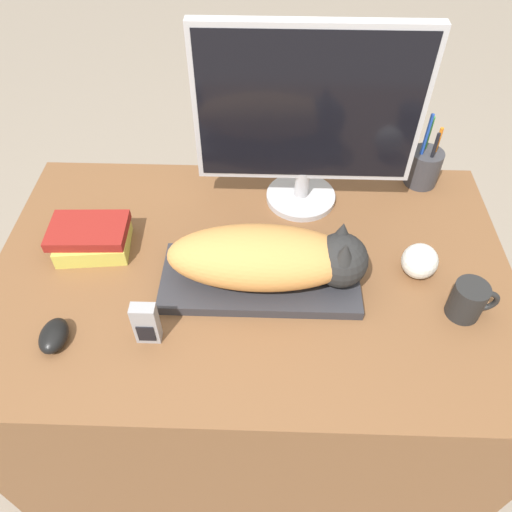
# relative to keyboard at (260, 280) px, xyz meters

# --- Properties ---
(desk) EXTENTS (1.19, 0.76, 0.72)m
(desk) POSITION_rel_keyboard_xyz_m (-0.02, 0.04, -0.37)
(desk) COLOR brown
(desk) RESTS_ON ground_plane
(keyboard) EXTENTS (0.43, 0.19, 0.02)m
(keyboard) POSITION_rel_keyboard_xyz_m (0.00, 0.00, 0.00)
(keyboard) COLOR #2D2D33
(keyboard) RESTS_ON desk
(cat) EXTENTS (0.42, 0.16, 0.14)m
(cat) POSITION_rel_keyboard_xyz_m (0.03, 0.00, 0.07)
(cat) COLOR #D18C47
(cat) RESTS_ON keyboard
(monitor) EXTENTS (0.51, 0.18, 0.46)m
(monitor) POSITION_rel_keyboard_xyz_m (0.10, 0.28, 0.24)
(monitor) COLOR #B7B7BC
(monitor) RESTS_ON desk
(computer_mouse) EXTENTS (0.06, 0.08, 0.04)m
(computer_mouse) POSITION_rel_keyboard_xyz_m (-0.41, -0.16, 0.01)
(computer_mouse) COLOR black
(computer_mouse) RESTS_ON desk
(coffee_mug) EXTENTS (0.10, 0.07, 0.08)m
(coffee_mug) POSITION_rel_keyboard_xyz_m (0.43, -0.07, 0.03)
(coffee_mug) COLOR black
(coffee_mug) RESTS_ON desk
(pen_cup) EXTENTS (0.09, 0.09, 0.21)m
(pen_cup) POSITION_rel_keyboard_xyz_m (0.42, 0.37, 0.04)
(pen_cup) COLOR #38383D
(pen_cup) RESTS_ON desk
(baseball) EXTENTS (0.08, 0.08, 0.08)m
(baseball) POSITION_rel_keyboard_xyz_m (0.35, 0.04, 0.03)
(baseball) COLOR silver
(baseball) RESTS_ON desk
(phone) EXTENTS (0.05, 0.03, 0.10)m
(phone) POSITION_rel_keyboard_xyz_m (-0.22, -0.15, 0.04)
(phone) COLOR #99999E
(phone) RESTS_ON desk
(book_stack) EXTENTS (0.18, 0.14, 0.07)m
(book_stack) POSITION_rel_keyboard_xyz_m (-0.40, 0.10, 0.02)
(book_stack) COLOR #CCC14C
(book_stack) RESTS_ON desk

